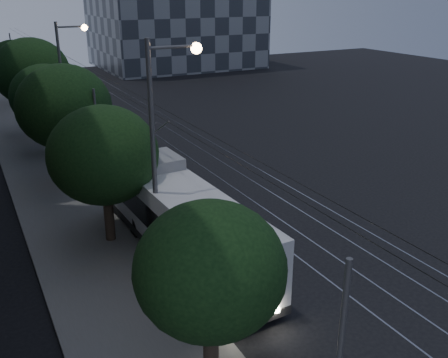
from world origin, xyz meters
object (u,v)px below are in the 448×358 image
at_px(streetlamp_near, 162,134).
at_px(car_white_a, 91,149).
at_px(pickup_silver, 116,161).
at_px(car_white_b, 90,136).
at_px(trolleybus, 180,219).
at_px(car_white_c, 76,119).
at_px(car_white_d, 74,108).
at_px(streetlamp_far, 67,74).

bearing_deg(streetlamp_near, car_white_a, 88.13).
relative_size(pickup_silver, car_white_b, 1.09).
distance_m(trolleybus, pickup_silver, 11.53).
bearing_deg(pickup_silver, car_white_c, 81.81).
bearing_deg(car_white_d, car_white_a, -89.26).
distance_m(pickup_silver, streetlamp_near, 12.64).
relative_size(car_white_b, car_white_c, 1.29).
distance_m(trolleybus, car_white_a, 15.07).
bearing_deg(streetlamp_near, streetlamp_far, 90.02).
height_order(trolleybus, car_white_d, trolleybus).
xyz_separation_m(car_white_a, car_white_c, (0.99, 9.08, 0.02)).
bearing_deg(car_white_b, trolleybus, -108.76).
distance_m(car_white_b, car_white_d, 10.05).
distance_m(pickup_silver, car_white_a, 3.61).
relative_size(car_white_a, car_white_b, 0.73).
height_order(car_white_b, car_white_d, car_white_d).
bearing_deg(streetlamp_far, pickup_silver, -79.56).
height_order(trolleybus, car_white_c, trolleybus).
bearing_deg(trolleybus, car_white_d, 84.98).
bearing_deg(pickup_silver, car_white_d, 80.04).
relative_size(pickup_silver, streetlamp_near, 0.63).
distance_m(pickup_silver, car_white_d, 16.50).
bearing_deg(streetlamp_near, car_white_d, 85.73).
distance_m(car_white_b, streetlamp_near, 18.78).
relative_size(trolleybus, streetlamp_far, 1.41).
height_order(pickup_silver, car_white_b, pickup_silver).
xyz_separation_m(car_white_b, streetlamp_far, (-1.14, -0.12, 4.64)).
height_order(pickup_silver, streetlamp_far, streetlamp_far).
xyz_separation_m(trolleybus, car_white_c, (0.79, 24.11, -1.02)).
height_order(car_white_c, streetlamp_near, streetlamp_near).
bearing_deg(car_white_b, pickup_silver, -107.10).
xyz_separation_m(pickup_silver, car_white_a, (-0.67, 3.54, -0.15)).
distance_m(car_white_c, streetlamp_near, 24.80).
relative_size(car_white_a, car_white_c, 0.94).
xyz_separation_m(car_white_a, streetlamp_near, (-0.50, -15.18, 4.96)).
xyz_separation_m(car_white_a, car_white_d, (1.60, 12.93, 0.12)).
xyz_separation_m(pickup_silver, car_white_d, (0.93, 16.48, -0.03)).
relative_size(trolleybus, pickup_silver, 2.14).
bearing_deg(trolleybus, streetlamp_far, 90.10).
height_order(streetlamp_near, streetlamp_far, streetlamp_near).
relative_size(pickup_silver, car_white_a, 1.49).
distance_m(trolleybus, car_white_d, 28.01).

